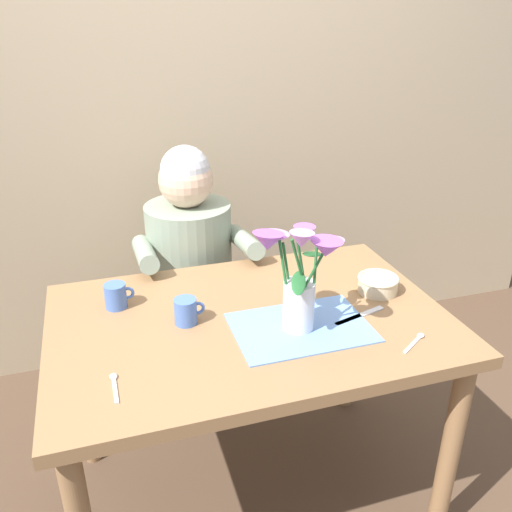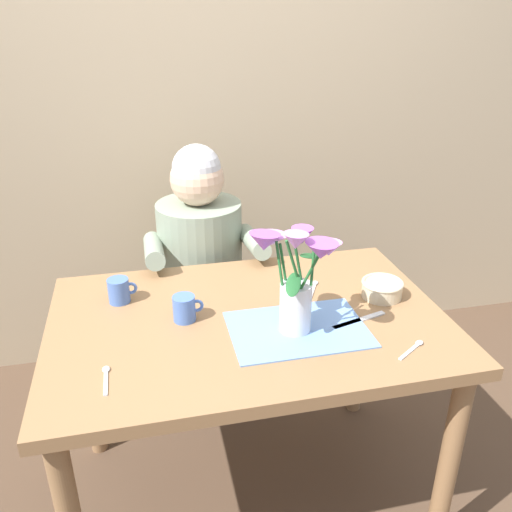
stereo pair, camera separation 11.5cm
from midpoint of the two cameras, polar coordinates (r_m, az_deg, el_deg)
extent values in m
plane|color=#4C3828|center=(2.12, -2.24, -23.94)|extent=(6.00, 6.00, 0.00)
cube|color=tan|center=(2.45, -9.55, 16.52)|extent=(4.00, 0.10, 2.50)
cube|color=olive|center=(1.65, -2.66, -7.22)|extent=(1.20, 0.80, 0.04)
cylinder|color=olive|center=(1.83, 18.27, -19.50)|extent=(0.06, 0.06, 0.70)
cylinder|color=olive|center=(2.11, -19.70, -12.98)|extent=(0.06, 0.06, 0.70)
cylinder|color=olive|center=(2.28, 8.63, -8.52)|extent=(0.06, 0.06, 0.70)
cylinder|color=#4C4C56|center=(2.43, -7.85, -10.37)|extent=(0.30, 0.30, 0.40)
cylinder|color=gray|center=(2.20, -8.52, -0.76)|extent=(0.34, 0.34, 0.50)
sphere|color=#DBB293|center=(2.08, -9.13, 7.97)|extent=(0.21, 0.21, 0.21)
sphere|color=silver|center=(2.07, -9.21, 9.03)|extent=(0.19, 0.19, 0.19)
cylinder|color=gray|center=(2.01, -13.43, 0.24)|extent=(0.07, 0.33, 0.12)
cylinder|color=gray|center=(2.06, -2.88, 1.56)|extent=(0.07, 0.33, 0.12)
cube|color=#6B93D1|center=(1.58, 2.75, -7.68)|extent=(0.40, 0.28, 0.00)
cylinder|color=silver|center=(1.54, 2.46, -5.43)|extent=(0.09, 0.09, 0.15)
cylinder|color=#23602D|center=(1.50, 4.16, -1.77)|extent=(0.03, 0.04, 0.15)
cone|color=#CC7FDB|center=(1.47, 5.89, 0.99)|extent=(0.09, 0.09, 0.04)
sphere|color=#E5D14C|center=(1.47, 5.90, 1.17)|extent=(0.02, 0.02, 0.02)
cylinder|color=#23602D|center=(1.51, 2.74, -1.12)|extent=(0.04, 0.02, 0.17)
cone|color=#A351B7|center=(1.49, 3.00, 2.28)|extent=(0.09, 0.09, 0.05)
sphere|color=#E5D14C|center=(1.49, 3.01, 2.46)|extent=(0.02, 0.02, 0.02)
cylinder|color=#23602D|center=(1.50, 1.13, -1.36)|extent=(0.03, 0.01, 0.16)
cone|color=#CC7FDB|center=(1.49, -0.25, 1.80)|extent=(0.11, 0.11, 0.04)
sphere|color=#E5D14C|center=(1.49, -0.25, 1.97)|extent=(0.02, 0.02, 0.02)
cylinder|color=#23602D|center=(1.48, 0.79, -1.55)|extent=(0.03, 0.04, 0.17)
cone|color=#A351B7|center=(1.45, -1.00, 1.50)|extent=(0.13, 0.13, 0.06)
sphere|color=#E5D14C|center=(1.44, -1.00, 1.69)|extent=(0.02, 0.02, 0.02)
cylinder|color=#23602D|center=(1.45, 2.50, -1.55)|extent=(0.07, 0.03, 0.20)
cone|color=#CC7FDB|center=(1.37, 2.52, 1.68)|extent=(0.09, 0.09, 0.05)
sphere|color=#E5D14C|center=(1.37, 2.52, 1.87)|extent=(0.02, 0.02, 0.02)
cylinder|color=#23602D|center=(1.46, 3.78, -1.95)|extent=(0.07, 0.04, 0.17)
cone|color=#A351B7|center=(1.40, 5.20, 0.76)|extent=(0.12, 0.12, 0.05)
sphere|color=#E5D14C|center=(1.40, 5.21, 0.95)|extent=(0.02, 0.02, 0.02)
ellipsoid|color=#23602D|center=(1.52, 3.91, 0.18)|extent=(0.10, 0.08, 0.03)
ellipsoid|color=#23602D|center=(1.44, 2.31, -2.94)|extent=(0.07, 0.09, 0.04)
cylinder|color=beige|center=(1.80, 11.14, -3.10)|extent=(0.13, 0.13, 0.05)
torus|color=beige|center=(1.78, 11.20, -2.39)|extent=(0.14, 0.14, 0.01)
cube|color=silver|center=(1.66, 9.07, -6.40)|extent=(0.19, 0.07, 0.00)
cylinder|color=#476BB7|center=(1.74, -16.67, -4.16)|extent=(0.07, 0.07, 0.08)
torus|color=#476BB7|center=(1.74, -15.44, -3.88)|extent=(0.04, 0.01, 0.04)
cylinder|color=#476BB7|center=(1.61, -9.60, -5.90)|extent=(0.07, 0.07, 0.08)
torus|color=#476BB7|center=(1.61, -8.27, -5.59)|extent=(0.04, 0.01, 0.04)
cube|color=silver|center=(1.56, 14.38, -9.22)|extent=(0.09, 0.06, 0.00)
ellipsoid|color=silver|center=(1.60, 15.26, -8.26)|extent=(0.03, 0.03, 0.01)
cube|color=silver|center=(1.79, 3.94, -3.54)|extent=(0.05, 0.09, 0.00)
ellipsoid|color=silver|center=(1.84, 4.13, -2.68)|extent=(0.03, 0.03, 0.01)
cube|color=silver|center=(1.41, -17.19, -13.65)|extent=(0.01, 0.10, 0.00)
ellipsoid|color=silver|center=(1.45, -17.29, -12.27)|extent=(0.02, 0.03, 0.01)
camera|label=1|loc=(0.06, -92.06, -0.96)|focal=37.33mm
camera|label=2|loc=(0.06, 87.94, 0.96)|focal=37.33mm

